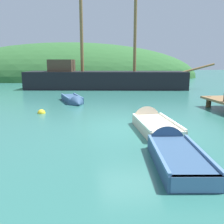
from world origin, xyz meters
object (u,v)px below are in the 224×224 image
sailing_ship (104,82)px  rowboat_far (152,124)px  rowboat_center (73,101)px  rowboat_near_dock (173,153)px  buoy_yellow (41,113)px

sailing_ship → rowboat_far: bearing=-79.7°
sailing_ship → rowboat_far: sailing_ship is taller
rowboat_center → rowboat_near_dock: bearing=2.7°
rowboat_center → buoy_yellow: rowboat_center is taller
rowboat_far → rowboat_near_dock: size_ratio=0.99×
rowboat_far → rowboat_near_dock: rowboat_far is taller
sailing_ship → rowboat_center: 8.29m
rowboat_center → buoy_yellow: size_ratio=8.09×
sailing_ship → rowboat_near_dock: size_ratio=5.11×
sailing_ship → rowboat_center: (-2.77, -7.80, -0.48)m
sailing_ship → buoy_yellow: sailing_ship is taller
sailing_ship → rowboat_near_dock: 17.37m
buoy_yellow → rowboat_near_dock: bearing=-55.8°
sailing_ship → rowboat_near_dock: (0.10, -17.37, -0.46)m
rowboat_far → rowboat_near_dock: (-0.33, -3.13, 0.00)m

